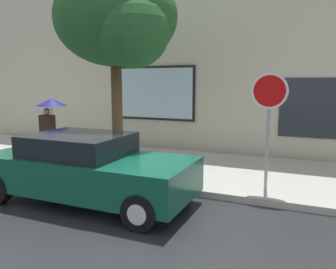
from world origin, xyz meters
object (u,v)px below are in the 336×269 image
Objects in this scene: street_tree at (118,21)px; stop_sign at (269,108)px; pedestrian_with_umbrella at (50,112)px; parked_car at (87,168)px.

stop_sign is (3.85, -0.33, -2.09)m from street_tree.
street_tree is (2.53, -0.14, 2.42)m from pedestrian_with_umbrella.
pedestrian_with_umbrella is 0.35× the size of street_tree.
pedestrian_with_umbrella is (-3.00, 2.28, 0.89)m from parked_car.
parked_car is 3.97m from street_tree.
stop_sign reaches higher than parked_car.
street_tree reaches higher than pedestrian_with_umbrella.
pedestrian_with_umbrella is 6.41m from stop_sign.
parked_car is 1.75× the size of stop_sign.
parked_car is at bearing -151.88° from stop_sign.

